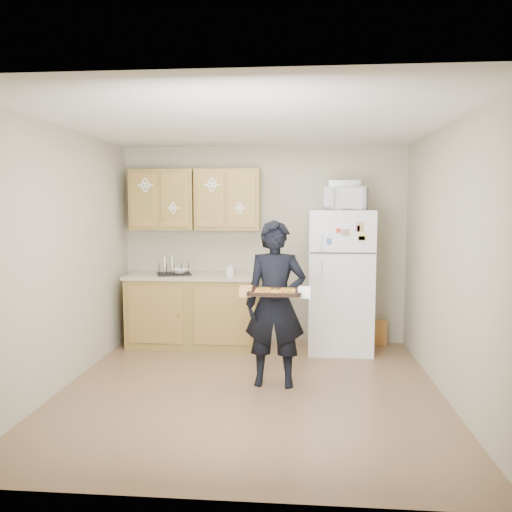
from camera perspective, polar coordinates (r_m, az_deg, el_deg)
The scene contains 24 objects.
floor at distance 4.93m, azimuth -0.68°, elevation -15.06°, with size 3.60×3.60×0.00m, color brown.
ceiling at distance 4.67m, azimuth -0.72°, elevation 15.00°, with size 3.60×3.60×0.00m, color silver.
wall_back at distance 6.42m, azimuth 0.83°, elevation 1.28°, with size 3.60×0.04×2.50m, color #ADA58C.
wall_front at distance 2.86m, azimuth -4.16°, elevation -4.33°, with size 3.60×0.04×2.50m, color #ADA58C.
wall_left at distance 5.13m, azimuth -21.16°, elevation -0.24°, with size 0.04×3.60×2.50m, color #ADA58C.
wall_right at distance 4.81m, azimuth 21.18°, elevation -0.61°, with size 0.04×3.60×2.50m, color #ADA58C.
refrigerator at distance 6.10m, azimuth 9.53°, elevation -2.82°, with size 0.75×0.70×1.70m, color white.
base_cabinet at distance 6.34m, azimuth -7.12°, elevation -6.32°, with size 1.60×0.60×0.86m, color olive.
countertop at distance 6.26m, azimuth -7.17°, elevation -2.29°, with size 1.64×0.64×0.04m, color tan.
upper_cab_left at distance 6.43m, azimuth -10.54°, elevation 6.32°, with size 0.80×0.33×0.75m, color olive.
upper_cab_right at distance 6.26m, azimuth -3.23°, elevation 6.42°, with size 0.80×0.33×0.75m, color olive.
cereal_box at distance 6.53m, azimuth 13.81°, elevation -8.51°, with size 0.20×0.07×0.32m, color gold.
person at distance 4.85m, azimuth 2.23°, elevation -5.48°, with size 0.59×0.39×1.61m, color black.
baking_tray at distance 4.53m, azimuth 2.19°, elevation -4.21°, with size 0.47×0.34×0.04m, color black.
pizza_front_left at distance 4.46m, azimuth 0.70°, elevation -4.14°, with size 0.16×0.16×0.02m, color orange.
pizza_front_right at distance 4.44m, azimuth 3.52°, elevation -4.19°, with size 0.16×0.16×0.02m, color orange.
pizza_back_left at distance 4.61m, azimuth 0.90°, elevation -3.81°, with size 0.16×0.16×0.02m, color orange.
pizza_back_right at distance 4.59m, azimuth 3.63°, elevation -3.85°, with size 0.16×0.16×0.02m, color orange.
pizza_center at distance 4.52m, azimuth 2.19°, elevation -4.00°, with size 0.16×0.16×0.02m, color orange.
microwave at distance 5.99m, azimuth 10.27°, elevation 6.46°, with size 0.49×0.33×0.27m, color white.
foil_pan at distance 6.02m, azimuth 10.06°, elevation 8.11°, with size 0.36×0.25×0.08m, color silver.
dish_rack at distance 6.26m, azimuth -9.35°, elevation -1.39°, with size 0.40×0.30×0.16m, color black.
bowl at distance 6.25m, azimuth -8.66°, elevation -1.72°, with size 0.21×0.21×0.05m, color white.
soap_bottle at distance 6.03m, azimuth -2.95°, elevation -1.51°, with size 0.08×0.08×0.18m, color white.
Camera 1 is at (0.44, -4.58, 1.75)m, focal length 35.00 mm.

